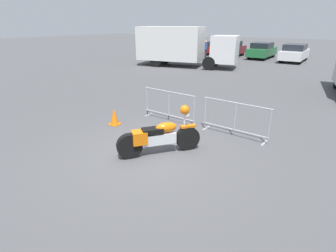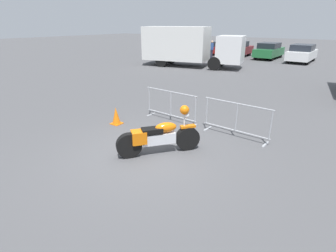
{
  "view_description": "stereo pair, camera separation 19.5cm",
  "coord_description": "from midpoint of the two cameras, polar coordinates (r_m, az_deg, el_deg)",
  "views": [
    {
      "loc": [
        3.99,
        -4.79,
        3.26
      ],
      "look_at": [
        0.27,
        0.65,
        0.65
      ],
      "focal_mm": 28.0,
      "sensor_mm": 36.0,
      "label": 1
    },
    {
      "loc": [
        4.15,
        -4.68,
        3.26
      ],
      "look_at": [
        0.27,
        0.65,
        0.65
      ],
      "focal_mm": 28.0,
      "sensor_mm": 36.0,
      "label": 2
    }
  ],
  "objects": [
    {
      "name": "crowd_barrier_near",
      "position": [
        9.18,
        -0.39,
        4.45
      ],
      "size": [
        2.14,
        0.53,
        1.07
      ],
      "rotation": [
        0.0,
        0.0,
        -0.05
      ],
      "color": "#9EA0A5",
      "rests_on": "ground"
    },
    {
      "name": "ground_plane",
      "position": [
        7.04,
        -5.65,
        -6.09
      ],
      "size": [
        120.0,
        120.0,
        0.0
      ],
      "primitive_type": "plane",
      "color": "#4C4C4F"
    },
    {
      "name": "crowd_barrier_far",
      "position": [
        8.13,
        13.7,
        1.51
      ],
      "size": [
        2.14,
        0.53,
        1.07
      ],
      "rotation": [
        0.0,
        0.0,
        -0.05
      ],
      "color": "#9EA0A5",
      "rests_on": "ground"
    },
    {
      "name": "box_truck",
      "position": [
        21.36,
        2.65,
        17.21
      ],
      "size": [
        8.01,
        3.91,
        2.98
      ],
      "rotation": [
        0.0,
        0.0,
        0.23
      ],
      "color": "silver",
      "rests_on": "ground"
    },
    {
      "name": "parked_car_maroon",
      "position": [
        28.46,
        13.24,
        16.03
      ],
      "size": [
        1.84,
        4.48,
        1.52
      ],
      "rotation": [
        0.0,
        0.0,
        1.57
      ],
      "color": "maroon",
      "rests_on": "ground"
    },
    {
      "name": "traffic_cone",
      "position": [
        9.1,
        -12.22,
        2.04
      ],
      "size": [
        0.34,
        0.34,
        0.59
      ],
      "color": "orange",
      "rests_on": "ground"
    },
    {
      "name": "pedestrian",
      "position": [
        26.24,
        7.95,
        16.28
      ],
      "size": [
        0.46,
        0.46,
        1.69
      ],
      "rotation": [
        0.0,
        0.0,
        5.81
      ],
      "color": "#262838",
      "rests_on": "ground"
    },
    {
      "name": "parked_car_red",
      "position": [
        29.9,
        7.74,
        16.49
      ],
      "size": [
        1.67,
        4.06,
        1.37
      ],
      "rotation": [
        0.0,
        0.0,
        1.57
      ],
      "color": "#B21E19",
      "rests_on": "ground"
    },
    {
      "name": "parked_car_white",
      "position": [
        26.57,
        25.63,
        14.18
      ],
      "size": [
        1.83,
        4.46,
        1.51
      ],
      "rotation": [
        0.0,
        0.0,
        1.57
      ],
      "color": "white",
      "rests_on": "ground"
    },
    {
      "name": "motorcycle",
      "position": [
        6.86,
        -2.71,
        -2.3
      ],
      "size": [
        1.52,
        1.9,
        1.27
      ],
      "rotation": [
        0.0,
        0.0,
        0.91
      ],
      "color": "black",
      "rests_on": "ground"
    },
    {
      "name": "parked_car_green",
      "position": [
        27.92,
        19.59,
        15.26
      ],
      "size": [
        1.8,
        4.38,
        1.49
      ],
      "rotation": [
        0.0,
        0.0,
        1.57
      ],
      "color": "#236B38",
      "rests_on": "ground"
    },
    {
      "name": "parked_car_black",
      "position": [
        31.16,
        2.29,
        16.89
      ],
      "size": [
        1.71,
        4.15,
        1.41
      ],
      "rotation": [
        0.0,
        0.0,
        1.57
      ],
      "color": "black",
      "rests_on": "ground"
    }
  ]
}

